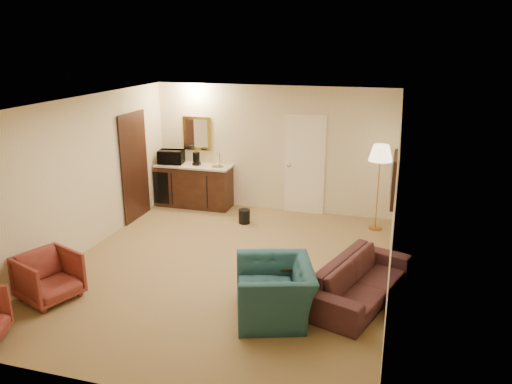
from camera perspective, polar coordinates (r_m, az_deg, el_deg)
ground at (r=8.02m, az=-3.58°, el=-8.63°), size 6.00×6.00×0.00m
room_walls at (r=8.18m, az=-2.64°, el=4.64°), size 5.02×6.01×2.61m
wetbar_cabinet at (r=10.80m, az=-7.07°, el=0.74°), size 1.64×0.58×0.92m
sofa at (r=7.10m, az=11.99°, el=-9.15°), size 1.18×2.05×0.77m
teal_armchair at (r=6.52m, az=2.17°, el=-10.26°), size 1.04×1.28×0.97m
rose_chair_near at (r=7.53m, az=-22.63°, el=-8.71°), size 0.89×0.91×0.74m
coffee_table at (r=7.20m, az=2.67°, el=-9.57°), size 0.88×0.60×0.50m
floor_lamp at (r=9.57m, az=13.79°, el=0.48°), size 0.47×0.47×1.65m
waste_bin at (r=9.81m, az=-1.35°, el=-2.81°), size 0.23×0.23×0.28m
microwave at (r=10.82m, az=-9.68°, el=4.14°), size 0.56×0.36×0.35m
coffee_maker at (r=10.62m, az=-6.83°, el=3.80°), size 0.16×0.16×0.28m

